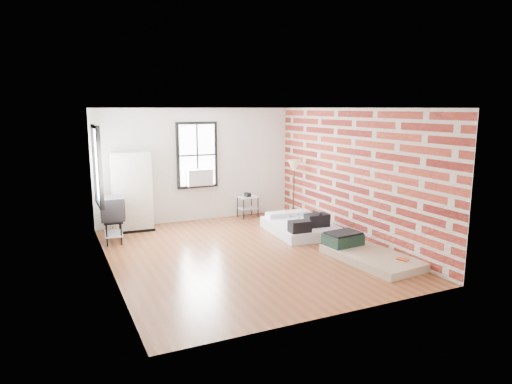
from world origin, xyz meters
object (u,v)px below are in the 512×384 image
mattress_main (301,226)px  wardrobe (132,192)px  mattress_bare (365,253)px  side_table (248,201)px  floor_lamp (294,169)px  tv_stand (113,210)px

mattress_main → wardrobe: bearing=156.0°
mattress_bare → side_table: bearing=93.7°
mattress_bare → mattress_main: bearing=88.9°
mattress_bare → wardrobe: bearing=126.9°
mattress_main → floor_lamp: bearing=73.2°
wardrobe → side_table: wardrobe is taller
mattress_bare → tv_stand: bearing=137.2°
side_table → floor_lamp: floor_lamp is taller
wardrobe → tv_stand: 0.98m
wardrobe → floor_lamp: (3.82, -0.75, 0.40)m
floor_lamp → wardrobe: bearing=168.9°
wardrobe → side_table: size_ratio=2.83×
mattress_main → wardrobe: (-3.42, 1.82, 0.75)m
wardrobe → mattress_main: bearing=-25.0°
mattress_bare → wardrobe: size_ratio=1.09×
mattress_bare → wardrobe: (-3.59, 3.91, 0.78)m
mattress_main → side_table: bearing=108.5°
floor_lamp → side_table: bearing=137.4°
mattress_main → mattress_bare: mattress_main is taller
wardrobe → floor_lamp: bearing=-8.0°
mattress_bare → floor_lamp: bearing=80.0°
mattress_main → tv_stand: bearing=169.3°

